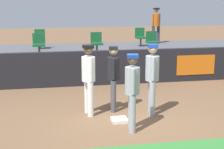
{
  "coord_description": "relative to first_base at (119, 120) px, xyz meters",
  "views": [
    {
      "loc": [
        -2.01,
        -8.02,
        3.02
      ],
      "look_at": [
        -0.28,
        1.03,
        1.0
      ],
      "focal_mm": 55.06,
      "sensor_mm": 36.0,
      "label": 1
    }
  ],
  "objects": [
    {
      "name": "ground_plane",
      "position": [
        0.28,
        -0.03,
        -0.04
      ],
      "size": [
        60.0,
        60.0,
        0.0
      ],
      "primitive_type": "plane",
      "color": "brown"
    },
    {
      "name": "player_runner_visitor",
      "position": [
        0.97,
        0.42,
        1.05
      ],
      "size": [
        0.43,
        0.52,
        1.89
      ],
      "rotation": [
        0.0,
        0.0,
        -1.78
      ],
      "color": "#9EA3AD",
      "rests_on": "ground_plane"
    },
    {
      "name": "player_umpire",
      "position": [
        0.02,
        0.91,
        0.99
      ],
      "size": [
        0.4,
        0.49,
        1.78
      ],
      "rotation": [
        0.0,
        0.0,
        -1.78
      ],
      "color": "#4C4C51",
      "rests_on": "ground_plane"
    },
    {
      "name": "seat_back_right",
      "position": [
        2.49,
        7.13,
        1.35
      ],
      "size": [
        0.44,
        0.44,
        0.84
      ],
      "color": "#4C4C51",
      "rests_on": "bleacher_platform"
    },
    {
      "name": "field_wall",
      "position": [
        0.3,
        3.89,
        0.58
      ],
      "size": [
        18.0,
        0.26,
        1.24
      ],
      "color": "black",
      "rests_on": "ground_plane"
    },
    {
      "name": "seat_front_left",
      "position": [
        -2.03,
        5.33,
        1.35
      ],
      "size": [
        0.47,
        0.44,
        0.84
      ],
      "color": "#4C4C51",
      "rests_on": "bleacher_platform"
    },
    {
      "name": "bleacher_platform",
      "position": [
        0.28,
        6.46,
        0.42
      ],
      "size": [
        18.0,
        4.8,
        0.92
      ],
      "primitive_type": "cube",
      "color": "#59595E",
      "rests_on": "ground_plane"
    },
    {
      "name": "seat_front_center",
      "position": [
        0.21,
        5.33,
        1.35
      ],
      "size": [
        0.44,
        0.44,
        0.84
      ],
      "color": "#4C4C51",
      "rests_on": "bleacher_platform"
    },
    {
      "name": "seat_back_left",
      "position": [
        -2.01,
        7.13,
        1.35
      ],
      "size": [
        0.45,
        0.44,
        0.84
      ],
      "color": "#4C4C51",
      "rests_on": "bleacher_platform"
    },
    {
      "name": "seat_front_right",
      "position": [
        2.48,
        5.33,
        1.35
      ],
      "size": [
        0.45,
        0.44,
        0.84
      ],
      "color": "#4C4C51",
      "rests_on": "bleacher_platform"
    },
    {
      "name": "player_fielder_home",
      "position": [
        -0.68,
        0.7,
        1.04
      ],
      "size": [
        0.4,
        0.6,
        1.87
      ],
      "rotation": [
        0.0,
        0.0,
        -1.43
      ],
      "color": "white",
      "rests_on": "ground_plane"
    },
    {
      "name": "first_base",
      "position": [
        0.0,
        0.0,
        0.0
      ],
      "size": [
        0.4,
        0.4,
        0.08
      ],
      "primitive_type": "cube",
      "color": "white",
      "rests_on": "ground_plane"
    },
    {
      "name": "player_coach_visitor",
      "position": [
        0.16,
        -0.64,
        1.01
      ],
      "size": [
        0.4,
        0.5,
        1.81
      ],
      "rotation": [
        0.0,
        0.0,
        -1.74
      ],
      "color": "#9EA3AD",
      "rests_on": "ground_plane"
    },
    {
      "name": "spectator_hooded",
      "position": [
        3.5,
        7.98,
        1.87
      ],
      "size": [
        0.46,
        0.41,
        1.71
      ],
      "rotation": [
        0.0,
        0.0,
        3.45
      ],
      "color": "#33384C",
      "rests_on": "bleacher_platform"
    }
  ]
}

